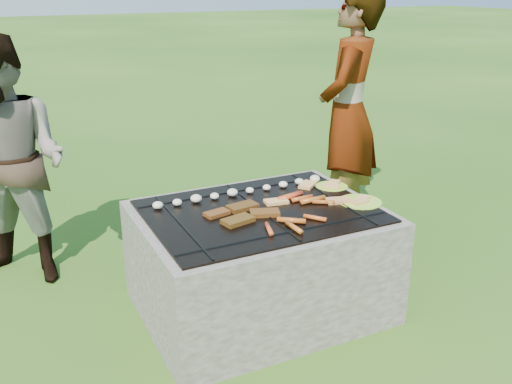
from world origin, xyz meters
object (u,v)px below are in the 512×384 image
(plate_far, at_px, (332,186))
(plate_near, at_px, (360,202))
(bystander, at_px, (10,164))
(cook, at_px, (348,113))
(fire_pit, at_px, (260,264))

(plate_far, distance_m, plate_near, 0.29)
(plate_near, height_order, bystander, bystander)
(cook, bearing_deg, bystander, -48.42)
(plate_far, relative_size, plate_near, 0.78)
(fire_pit, bearing_deg, bystander, 140.48)
(plate_far, height_order, plate_near, same)
(fire_pit, xyz_separation_m, plate_far, (0.56, 0.15, 0.33))
(fire_pit, xyz_separation_m, bystander, (-1.17, 0.97, 0.48))
(plate_near, xyz_separation_m, cook, (0.52, 0.89, 0.28))
(cook, xyz_separation_m, bystander, (-2.25, 0.21, -0.13))
(plate_near, relative_size, cook, 0.15)
(plate_near, distance_m, cook, 1.07)
(plate_far, height_order, bystander, bystander)
(cook, height_order, bystander, cook)
(fire_pit, xyz_separation_m, plate_near, (0.56, -0.14, 0.33))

